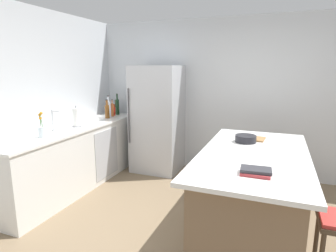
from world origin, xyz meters
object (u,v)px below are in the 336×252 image
Objects in this scene: paper_towel_roll at (76,118)px; hot_sauce_bottle at (114,111)px; sink_faucet at (54,120)px; whiskey_bottle at (107,111)px; cookbook_stack at (256,171)px; syrup_bottle at (116,108)px; mixing_bowl at (246,139)px; soda_bottle at (108,109)px; cutting_board at (251,138)px; refrigerator at (157,119)px; kitchen_island at (251,194)px; vinegar_bottle at (112,110)px; wine_bottle at (117,106)px; flower_vase at (42,130)px.

paper_towel_roll is 1.45× the size of hot_sauce_bottle.
paper_towel_roll reaches higher than sink_faucet.
whiskey_bottle reaches higher than paper_towel_roll.
hot_sauce_bottle is 3.34m from cookbook_stack.
syrup_bottle is 1.05× the size of mixing_bowl.
paper_towel_roll is (0.09, 0.36, -0.02)m from sink_faucet.
soda_bottle reaches higher than cutting_board.
refrigerator is at bearing 151.68° from cutting_board.
vinegar_bottle is (-2.55, 1.34, 0.59)m from kitchen_island.
cookbook_stack is at bearing -83.10° from cutting_board.
mixing_bowl is at bearing -21.11° from vinegar_bottle.
kitchen_island is at bearing -31.49° from syrup_bottle.
paper_towel_roll is at bearing -88.99° from hot_sauce_bottle.
sink_faucet is at bearing 179.70° from kitchen_island.
syrup_bottle is at bearing 110.54° from vinegar_bottle.
hot_sauce_bottle is 2.63m from cutting_board.
vinegar_bottle reaches higher than mixing_bowl.
wine_bottle is 0.20m from vinegar_bottle.
whiskey_bottle is 0.96× the size of cutting_board.
cookbook_stack is at bearing -39.32° from wine_bottle.
cookbook_stack is (2.73, -2.25, -0.08)m from syrup_bottle.
refrigerator is 4.71× the size of wine_bottle.
vinegar_bottle is 0.95× the size of whiskey_bottle.
refrigerator reaches higher than sink_faucet.
hot_sauce_bottle reaches higher than cutting_board.
sink_faucet is at bearing -89.41° from syrup_bottle.
whiskey_bottle is (-0.80, -0.33, 0.15)m from refrigerator.
syrup_bottle is 2.79m from cutting_board.
mixing_bowl is (2.44, -1.13, -0.12)m from wine_bottle.
hot_sauce_bottle is 0.28m from whiskey_bottle.
soda_bottle is (-0.83, -0.23, 0.17)m from refrigerator.
cookbook_stack reaches higher than cutting_board.
vinegar_bottle is 0.10m from soda_bottle.
soda_bottle is at bearing 90.99° from paper_towel_roll.
flower_vase is 1.01× the size of whiskey_bottle.
hot_sauce_bottle is (-0.02, 1.05, -0.05)m from paper_towel_roll.
sink_faucet is at bearing -171.17° from mixing_bowl.
flower_vase is at bearing -159.68° from cutting_board.
whiskey_bottle is (0.13, -0.48, 0.03)m from syrup_bottle.
cutting_board is (2.47, 0.21, -0.13)m from paper_towel_roll.
refrigerator is 1.97m from flower_vase.
syrup_bottle is 3.54m from cookbook_stack.
hot_sauce_bottle is (-0.05, 1.75, -0.01)m from flower_vase.
flower_vase is 1.47m from whiskey_bottle.
cookbook_stack is 0.77× the size of cutting_board.
paper_towel_roll is 0.97m from vinegar_bottle.
sink_faucet is 1.22× the size of mixing_bowl.
wine_bottle reaches higher than paper_towel_roll.
refrigerator is (-1.74, 1.48, 0.44)m from kitchen_island.
whiskey_bottle is at bearing -75.37° from syrup_bottle.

